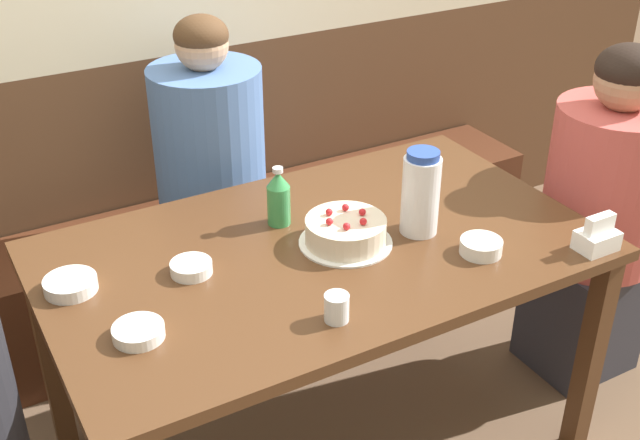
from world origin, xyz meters
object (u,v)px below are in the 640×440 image
soju_bottle (279,198)px  bowl_side_dish (191,268)px  napkin_holder (597,237)px  person_pale_blue_shirt (213,191)px  bowl_soup_white (481,247)px  bench_seat (215,263)px  birthday_cake (346,232)px  water_pitcher (421,193)px  person_teal_shirt (600,218)px  glass_water_tall (337,308)px  bowl_rice_small (138,332)px  bowl_sauce_shallow (71,285)px

soju_bottle → bowl_side_dish: size_ratio=1.61×
napkin_holder → person_pale_blue_shirt: size_ratio=0.09×
soju_bottle → napkin_holder: (0.69, -0.55, -0.05)m
bowl_soup_white → bowl_side_dish: size_ratio=1.05×
bench_seat → soju_bottle: soju_bottle is taller
birthday_cake → person_pale_blue_shirt: person_pale_blue_shirt is taller
water_pitcher → bowl_soup_white: water_pitcher is taller
bowl_side_dish → person_teal_shirt: (1.38, -0.13, -0.17)m
water_pitcher → soju_bottle: bearing=144.1°
bench_seat → soju_bottle: bearing=-93.6°
bench_seat → glass_water_tall: size_ratio=38.80×
birthday_cake → bowl_rice_small: birthday_cake is taller
water_pitcher → glass_water_tall: 0.49m
bench_seat → bowl_side_dish: size_ratio=24.69×
birthday_cake → bowl_soup_white: (0.29, -0.22, -0.02)m
birthday_cake → napkin_holder: (0.58, -0.36, 0.00)m
birthday_cake → glass_water_tall: (-0.20, -0.29, -0.00)m
bench_seat → water_pitcher: bearing=-72.4°
soju_bottle → bowl_side_dish: (-0.32, -0.12, -0.07)m
bowl_rice_small → bowl_side_dish: bowl_side_dish is taller
soju_bottle → glass_water_tall: (-0.09, -0.48, -0.05)m
glass_water_tall → person_teal_shirt: person_teal_shirt is taller
person_teal_shirt → person_pale_blue_shirt: size_ratio=0.97×
bowl_rice_small → bowl_sauce_shallow: bearing=108.1°
napkin_holder → bowl_soup_white: bearing=154.3°
bowl_side_dish → person_teal_shirt: size_ratio=0.09×
bowl_soup_white → bowl_side_dish: (-0.72, 0.29, -0.00)m
water_pitcher → bowl_soup_white: 0.22m
napkin_holder → person_pale_blue_shirt: person_pale_blue_shirt is taller
bowl_rice_small → person_pale_blue_shirt: size_ratio=0.10×
birthday_cake → soju_bottle: bearing=119.5°
bench_seat → water_pitcher: size_ratio=10.92×
bowl_soup_white → bowl_side_dish: bowl_soup_white is taller
bowl_soup_white → person_pale_blue_shirt: (-0.39, 0.95, -0.16)m
bowl_sauce_shallow → glass_water_tall: (0.52, -0.44, 0.02)m
soju_bottle → bowl_soup_white: size_ratio=1.54×
bowl_sauce_shallow → birthday_cake: bearing=-11.3°
bowl_soup_white → bowl_sauce_shallow: bowl_soup_white is taller
bench_seat → birthday_cake: size_ratio=10.42×
water_pitcher → bowl_side_dish: size_ratio=2.26×
bench_seat → person_teal_shirt: person_teal_shirt is taller
napkin_holder → bowl_soup_white: size_ratio=0.95×
bench_seat → bowl_soup_white: size_ratio=23.59×
bowl_side_dish → person_pale_blue_shirt: bearing=63.7°
birthday_cake → soju_bottle: size_ratio=1.47×
water_pitcher → bowl_sauce_shallow: bearing=168.7°
bowl_sauce_shallow → glass_water_tall: glass_water_tall is taller
soju_bottle → person_pale_blue_shirt: bearing=89.2°
bowl_rice_small → glass_water_tall: bearing=-21.0°
bowl_rice_small → bowl_side_dish: size_ratio=1.10×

